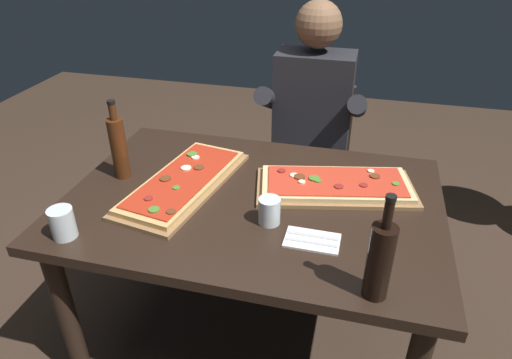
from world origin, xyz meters
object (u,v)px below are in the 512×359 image
dining_table (253,218)px  tumbler_far_side (63,225)px  pizza_rectangular_front (335,185)px  seated_diner (311,123)px  wine_bottle_dark (380,260)px  tumbler_near_camera (269,211)px  oil_bottle_amber (119,146)px  diner_chair (311,157)px  pizza_rectangular_left (184,182)px

dining_table → tumbler_far_side: (-0.54, -0.38, 0.14)m
dining_table → pizza_rectangular_front: (0.30, 0.13, 0.12)m
pizza_rectangular_front → seated_diner: (-0.18, 0.60, -0.02)m
wine_bottle_dark → tumbler_far_side: (-1.00, 0.02, -0.08)m
tumbler_near_camera → tumbler_far_side: (-0.64, -0.24, -0.00)m
oil_bottle_amber → tumbler_near_camera: oil_bottle_amber is taller
pizza_rectangular_front → diner_chair: size_ratio=0.75×
pizza_rectangular_left → tumbler_near_camera: bearing=-21.6°
diner_chair → pizza_rectangular_front: bearing=-75.9°
dining_table → tumbler_near_camera: bearing=-55.5°
wine_bottle_dark → seated_diner: 1.19m
tumbler_near_camera → wine_bottle_dark: bearing=-35.6°
pizza_rectangular_front → tumbler_far_side: tumbler_far_side is taller
pizza_rectangular_left → seated_diner: bearing=61.3°
oil_bottle_amber → diner_chair: oil_bottle_amber is taller
tumbler_near_camera → tumbler_far_side: 0.68m
pizza_rectangular_front → seated_diner: 0.63m
pizza_rectangular_left → tumbler_near_camera: (0.38, -0.15, 0.03)m
tumbler_far_side → seated_diner: (0.66, 1.12, -0.04)m
pizza_rectangular_left → wine_bottle_dark: size_ratio=2.01×
oil_bottle_amber → tumbler_near_camera: 0.67m
seated_diner → oil_bottle_amber: bearing=-133.2°
pizza_rectangular_front → tumbler_near_camera: (-0.20, -0.27, 0.03)m
tumbler_far_side → tumbler_near_camera: bearing=20.8°
wine_bottle_dark → oil_bottle_amber: wine_bottle_dark is taller
dining_table → diner_chair: bearing=82.5°
pizza_rectangular_left → diner_chair: 0.97m
pizza_rectangular_left → seated_diner: seated_diner is taller
pizza_rectangular_left → tumbler_far_side: tumbler_far_side is taller
oil_bottle_amber → diner_chair: (0.67, 0.83, -0.39)m
tumbler_near_camera → seated_diner: 0.88m
tumbler_near_camera → tumbler_far_side: tumbler_far_side is taller
tumbler_far_side → seated_diner: 1.30m
pizza_rectangular_front → seated_diner: seated_diner is taller
pizza_rectangular_left → tumbler_near_camera: 0.41m
wine_bottle_dark → dining_table: bearing=139.0°
pizza_rectangular_left → diner_chair: diner_chair is taller
wine_bottle_dark → diner_chair: size_ratio=0.38×
pizza_rectangular_front → oil_bottle_amber: oil_bottle_amber is taller
seated_diner → dining_table: bearing=-98.7°
oil_bottle_amber → tumbler_far_side: oil_bottle_amber is taller
tumbler_far_side → diner_chair: (0.66, 1.24, -0.30)m
dining_table → oil_bottle_amber: 0.60m
dining_table → wine_bottle_dark: wine_bottle_dark is taller
dining_table → wine_bottle_dark: 0.65m
oil_bottle_amber → tumbler_far_side: size_ratio=3.06×
pizza_rectangular_left → wine_bottle_dark: wine_bottle_dark is taller
oil_bottle_amber → seated_diner: seated_diner is taller
diner_chair → dining_table: bearing=-97.5°
dining_table → pizza_rectangular_front: bearing=23.9°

